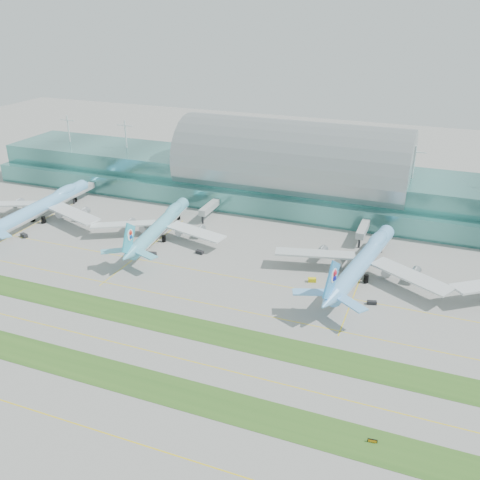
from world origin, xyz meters
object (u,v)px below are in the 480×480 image
at_px(airliner_a, 43,205).
at_px(airliner_c, 363,260).
at_px(terminal, 291,177).
at_px(taxiway_sign_east, 372,441).
at_px(airliner_b, 161,225).

xyz_separation_m(airliner_a, airliner_c, (156.00, -2.94, -0.20)).
relative_size(terminal, airliner_c, 4.26).
xyz_separation_m(airliner_c, taxiway_sign_east, (17.08, -86.23, -6.29)).
xyz_separation_m(terminal, taxiway_sign_east, (66.64, -155.63, -13.73)).
relative_size(airliner_b, taxiway_sign_east, 30.37).
distance_m(airliner_a, airliner_b, 64.80).
xyz_separation_m(terminal, airliner_a, (-106.44, -66.47, -7.24)).
distance_m(terminal, airliner_a, 125.70).
relative_size(airliner_a, taxiway_sign_east, 34.25).
bearing_deg(terminal, airliner_b, -122.52).
height_order(airliner_a, airliner_b, airliner_a).
bearing_deg(taxiway_sign_east, airliner_b, 134.12).
bearing_deg(taxiway_sign_east, terminal, 107.12).
relative_size(terminal, taxiway_sign_east, 141.59).
xyz_separation_m(airliner_a, taxiway_sign_east, (173.08, -89.16, -6.49)).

